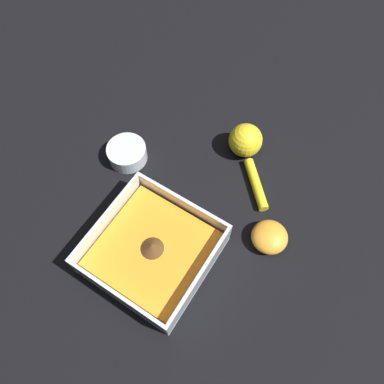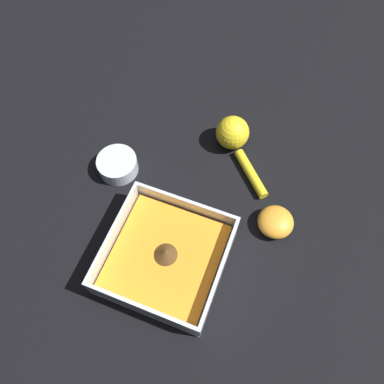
{
  "view_description": "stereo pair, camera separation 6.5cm",
  "coord_description": "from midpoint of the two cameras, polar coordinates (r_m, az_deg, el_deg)",
  "views": [
    {
      "loc": [
        -0.2,
        0.15,
        0.65
      ],
      "look_at": [
        -0.03,
        -0.12,
        0.03
      ],
      "focal_mm": 35.0,
      "sensor_mm": 36.0,
      "label": 1
    },
    {
      "loc": [
        -0.15,
        0.18,
        0.65
      ],
      "look_at": [
        -0.03,
        -0.12,
        0.03
      ],
      "focal_mm": 35.0,
      "sensor_mm": 36.0,
      "label": 2
    }
  ],
  "objects": [
    {
      "name": "ground_plane",
      "position": [
        0.69,
        -4.83,
        -7.89
      ],
      "size": [
        4.0,
        4.0,
        0.0
      ],
      "primitive_type": "plane",
      "color": "black"
    },
    {
      "name": "square_dish",
      "position": [
        0.66,
        -3.18,
        -9.24
      ],
      "size": [
        0.2,
        0.2,
        0.06
      ],
      "color": "silver",
      "rests_on": "ground_plane"
    },
    {
      "name": "spice_bowl",
      "position": [
        0.76,
        -7.47,
        5.65
      ],
      "size": [
        0.08,
        0.08,
        0.03
      ],
      "color": "silver",
      "rests_on": "ground_plane"
    },
    {
      "name": "lemon_squeezer",
      "position": [
        0.76,
        10.75,
        6.82
      ],
      "size": [
        0.14,
        0.14,
        0.07
      ],
      "rotation": [
        0.0,
        0.0,
        5.48
      ],
      "color": "yellow",
      "rests_on": "ground_plane"
    },
    {
      "name": "lemon_half",
      "position": [
        0.69,
        14.37,
        -6.91
      ],
      "size": [
        0.07,
        0.07,
        0.04
      ],
      "color": "orange",
      "rests_on": "ground_plane"
    }
  ]
}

